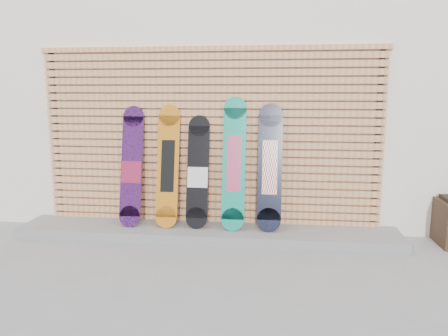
{
  "coord_description": "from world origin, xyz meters",
  "views": [
    {
      "loc": [
        0.66,
        -4.37,
        1.74
      ],
      "look_at": [
        0.05,
        0.75,
        0.85
      ],
      "focal_mm": 35.0,
      "sensor_mm": 36.0,
      "label": 1
    }
  ],
  "objects": [
    {
      "name": "snowboard_3",
      "position": [
        0.17,
        0.76,
        0.91
      ],
      "size": [
        0.27,
        0.38,
        1.58
      ],
      "color": "#0D8570",
      "rests_on": "concrete_step"
    },
    {
      "name": "snowboard_0",
      "position": [
        -1.09,
        0.76,
        0.84
      ],
      "size": [
        0.26,
        0.37,
        1.46
      ],
      "color": "black",
      "rests_on": "concrete_step"
    },
    {
      "name": "ground",
      "position": [
        0.0,
        0.0,
        0.0
      ],
      "size": [
        80.0,
        80.0,
        0.0
      ],
      "primitive_type": "plane",
      "color": "gray",
      "rests_on": "ground"
    },
    {
      "name": "slat_wall",
      "position": [
        -0.15,
        0.97,
        1.21
      ],
      "size": [
        4.26,
        0.08,
        2.29
      ],
      "color": "tan",
      "rests_on": "ground"
    },
    {
      "name": "snowboard_1",
      "position": [
        -0.64,
        0.77,
        0.86
      ],
      "size": [
        0.27,
        0.36,
        1.48
      ],
      "color": "#BE6D14",
      "rests_on": "concrete_step"
    },
    {
      "name": "snowboard_4",
      "position": [
        0.6,
        0.76,
        0.87
      ],
      "size": [
        0.29,
        0.37,
        1.5
      ],
      "color": "black",
      "rests_on": "concrete_step"
    },
    {
      "name": "snowboard_2",
      "position": [
        -0.27,
        0.77,
        0.78
      ],
      "size": [
        0.26,
        0.34,
        1.35
      ],
      "color": "black",
      "rests_on": "concrete_step"
    },
    {
      "name": "building",
      "position": [
        0.5,
        3.5,
        1.8
      ],
      "size": [
        12.0,
        5.0,
        3.6
      ],
      "primitive_type": "cube",
      "color": "white",
      "rests_on": "ground"
    },
    {
      "name": "concrete_step",
      "position": [
        -0.15,
        0.68,
        0.06
      ],
      "size": [
        4.6,
        0.7,
        0.12
      ],
      "primitive_type": "cube",
      "color": "gray",
      "rests_on": "ground"
    }
  ]
}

